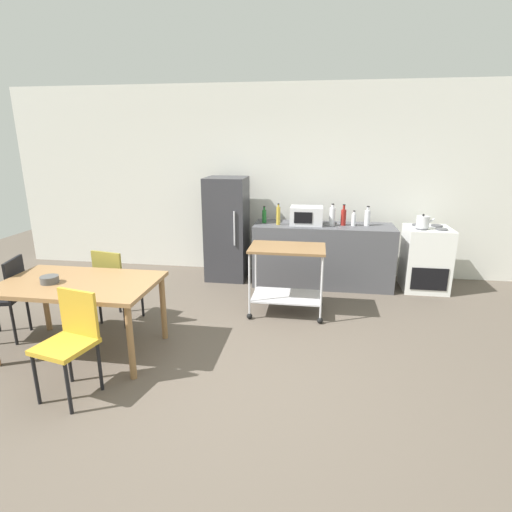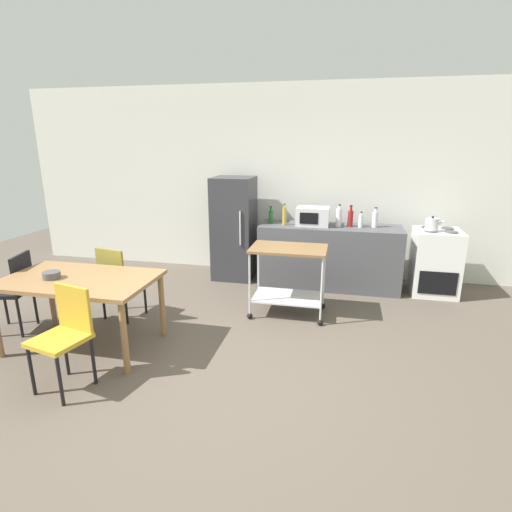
{
  "view_description": "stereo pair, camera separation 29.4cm",
  "coord_description": "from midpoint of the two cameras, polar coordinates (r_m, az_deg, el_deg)",
  "views": [
    {
      "loc": [
        0.79,
        -3.16,
        2.07
      ],
      "look_at": [
        0.12,
        1.2,
        0.8
      ],
      "focal_mm": 28.23,
      "sensor_mm": 36.0,
      "label": 1
    },
    {
      "loc": [
        1.08,
        -3.11,
        2.07
      ],
      "look_at": [
        0.12,
        1.2,
        0.8
      ],
      "focal_mm": 28.23,
      "sensor_mm": 36.0,
      "label": 2
    }
  ],
  "objects": [
    {
      "name": "chair_mustard",
      "position": [
        3.75,
        -23.41,
        -9.81
      ],
      "size": [
        0.48,
        0.48,
        0.89
      ],
      "rotation": [
        0.0,
        0.0,
        -0.23
      ],
      "color": "gold",
      "rests_on": "ground_plane"
    },
    {
      "name": "bottle_soy_sauce",
      "position": [
        5.91,
        17.9,
        5.01
      ],
      "size": [
        0.08,
        0.08,
        0.28
      ],
      "color": "silver",
      "rests_on": "kitchen_counter"
    },
    {
      "name": "chair_black",
      "position": [
        5.09,
        -29.69,
        -3.88
      ],
      "size": [
        0.48,
        0.48,
        0.89
      ],
      "rotation": [
        0.0,
        0.0,
        -1.33
      ],
      "color": "black",
      "rests_on": "ground_plane"
    },
    {
      "name": "kitchen_cart",
      "position": [
        4.87,
        6.31,
        -1.95
      ],
      "size": [
        0.91,
        0.57,
        0.85
      ],
      "color": "brown",
      "rests_on": "ground_plane"
    },
    {
      "name": "ground_plane",
      "position": [
        3.87,
        -3.59,
        -16.3
      ],
      "size": [
        12.0,
        12.0,
        0.0
      ],
      "primitive_type": "plane",
      "color": "brown"
    },
    {
      "name": "refrigerator",
      "position": [
        6.16,
        -1.75,
        3.92
      ],
      "size": [
        0.6,
        0.63,
        1.55
      ],
      "color": "#333338",
      "rests_on": "ground_plane"
    },
    {
      "name": "bottle_wine",
      "position": [
        5.85,
        16.04,
        4.81
      ],
      "size": [
        0.06,
        0.06,
        0.22
      ],
      "color": "silver",
      "rests_on": "kitchen_counter"
    },
    {
      "name": "bottle_soda",
      "position": [
        5.94,
        3.53,
        5.66
      ],
      "size": [
        0.06,
        0.06,
        0.25
      ],
      "color": "#1E6628",
      "rests_on": "kitchen_counter"
    },
    {
      "name": "chair_olive",
      "position": [
        4.96,
        -17.31,
        -2.95
      ],
      "size": [
        0.47,
        0.47,
        0.89
      ],
      "rotation": [
        0.0,
        0.0,
        2.94
      ],
      "color": "olive",
      "rests_on": "ground_plane"
    },
    {
      "name": "dining_table",
      "position": [
        4.36,
        -21.97,
        -3.89
      ],
      "size": [
        1.5,
        0.9,
        0.75
      ],
      "color": "olive",
      "rests_on": "ground_plane"
    },
    {
      "name": "fruit_bowl",
      "position": [
        4.41,
        -25.32,
        -2.48
      ],
      "size": [
        0.17,
        0.17,
        0.07
      ],
      "primitive_type": "cylinder",
      "color": "#4C4C4C",
      "rests_on": "dining_table"
    },
    {
      "name": "bottle_sparkling_water",
      "position": [
        5.81,
        13.1,
        5.37
      ],
      "size": [
        0.08,
        0.08,
        0.31
      ],
      "color": "silver",
      "rests_on": "kitchen_counter"
    },
    {
      "name": "stove_oven",
      "position": [
        6.15,
        25.3,
        -0.79
      ],
      "size": [
        0.6,
        0.61,
        0.92
      ],
      "color": "white",
      "rests_on": "ground_plane"
    },
    {
      "name": "kettle",
      "position": [
        5.9,
        25.0,
        4.11
      ],
      "size": [
        0.24,
        0.17,
        0.19
      ],
      "color": "silver",
      "rests_on": "stove_oven"
    },
    {
      "name": "back_wall",
      "position": [
        6.44,
        4.14,
        10.49
      ],
      "size": [
        8.4,
        0.12,
        2.9
      ],
      "primitive_type": "cube",
      "color": "silver",
      "rests_on": "ground_plane"
    },
    {
      "name": "bottle_hot_sauce",
      "position": [
        5.8,
        5.5,
        5.69
      ],
      "size": [
        0.06,
        0.06,
        0.31
      ],
      "color": "gold",
      "rests_on": "kitchen_counter"
    },
    {
      "name": "kitchen_counter",
      "position": [
        5.96,
        11.67,
        -0.05
      ],
      "size": [
        2.0,
        0.64,
        0.9
      ],
      "primitive_type": "cube",
      "color": "#4C4C51",
      "rests_on": "ground_plane"
    },
    {
      "name": "bottle_olive_oil",
      "position": [
        5.86,
        14.65,
        5.23
      ],
      "size": [
        0.08,
        0.08,
        0.3
      ],
      "color": "maroon",
      "rests_on": "kitchen_counter"
    },
    {
      "name": "microwave",
      "position": [
        5.83,
        9.49,
        5.56
      ],
      "size": [
        0.46,
        0.35,
        0.26
      ],
      "color": "silver",
      "rests_on": "kitchen_counter"
    }
  ]
}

